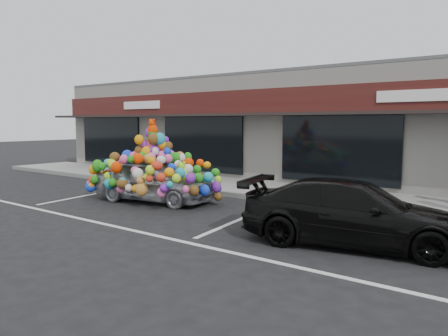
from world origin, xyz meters
The scene contains 9 objects.
ground centered at (0.00, 0.00, 0.00)m, with size 90.00×90.00×0.00m, color black.
shop_building centered at (0.00, 8.44, 2.16)m, with size 24.00×7.20×4.31m.
sidewalk centered at (0.00, 4.00, 0.07)m, with size 26.00×3.00×0.15m, color gray.
kerb centered at (0.00, 2.50, 0.07)m, with size 26.00×0.18×0.16m, color slate.
parking_stripe_left centered at (-3.20, 0.20, 0.00)m, with size 0.12×4.40×0.01m, color silver.
parking_stripe_mid centered at (2.80, 0.20, 0.00)m, with size 0.12×4.40×0.01m, color silver.
lane_line centered at (2.00, -2.30, 0.00)m, with size 14.00×0.12×0.01m, color silver.
toy_car centered at (-0.62, 0.44, 0.79)m, with size 2.74×4.23×2.33m.
black_sedan centered at (5.84, -0.47, 0.63)m, with size 4.32×1.76×1.25m, color black.
Camera 1 is at (8.85, -8.53, 2.36)m, focal length 35.00 mm.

